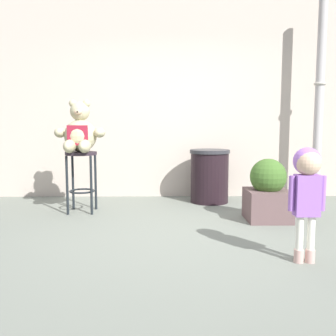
% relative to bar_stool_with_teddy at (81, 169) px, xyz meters
% --- Properties ---
extents(ground_plane, '(24.00, 24.00, 0.00)m').
position_rel_bar_stool_with_teddy_xyz_m(ground_plane, '(1.28, -1.06, -0.56)').
color(ground_plane, slate).
extents(building_wall, '(7.11, 0.30, 3.76)m').
position_rel_bar_stool_with_teddy_xyz_m(building_wall, '(1.28, 1.20, 1.32)').
color(building_wall, '#B9AC9E').
rests_on(building_wall, ground_plane).
extents(bar_stool_with_teddy, '(0.40, 0.40, 0.78)m').
position_rel_bar_stool_with_teddy_xyz_m(bar_stool_with_teddy, '(0.00, 0.00, 0.00)').
color(bar_stool_with_teddy, '#2A2129').
rests_on(bar_stool_with_teddy, ground_plane).
extents(teddy_bear, '(0.64, 0.57, 0.66)m').
position_rel_bar_stool_with_teddy_xyz_m(teddy_bear, '(0.00, -0.03, 0.46)').
color(teddy_bear, tan).
rests_on(teddy_bear, bar_stool_with_teddy).
extents(child_walking, '(0.30, 0.24, 0.95)m').
position_rel_bar_stool_with_teddy_xyz_m(child_walking, '(2.21, -1.83, 0.12)').
color(child_walking, '#C69C93').
rests_on(child_walking, ground_plane).
extents(trash_bin, '(0.58, 0.58, 0.77)m').
position_rel_bar_stool_with_teddy_xyz_m(trash_bin, '(1.73, 0.60, -0.17)').
color(trash_bin, black).
rests_on(trash_bin, ground_plane).
extents(lamppost, '(0.29, 0.29, 2.97)m').
position_rel_bar_stool_with_teddy_xyz_m(lamppost, '(3.30, 0.62, 0.62)').
color(lamppost, '#A4AE99').
rests_on(lamppost, ground_plane).
extents(planter_with_shrub, '(0.50, 0.50, 0.73)m').
position_rel_bar_stool_with_teddy_xyz_m(planter_with_shrub, '(2.29, -0.46, -0.22)').
color(planter_with_shrub, brown).
rests_on(planter_with_shrub, ground_plane).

